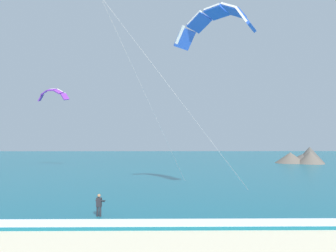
{
  "coord_description": "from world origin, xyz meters",
  "views": [
    {
      "loc": [
        3.29,
        -5.52,
        5.39
      ],
      "look_at": [
        3.6,
        18.44,
        6.28
      ],
      "focal_mm": 36.14,
      "sensor_mm": 36.0,
      "label": 1
    }
  ],
  "objects_px": {
    "surfboard": "(99,219)",
    "kite_distant": "(52,93)",
    "kite_primary": "(214,21)",
    "kitesurfer": "(99,205)"
  },
  "relations": [
    {
      "from": "kitesurfer",
      "to": "kite_distant",
      "type": "distance_m",
      "value": 40.82
    },
    {
      "from": "kitesurfer",
      "to": "kite_primary",
      "type": "bearing_deg",
      "value": 41.56
    },
    {
      "from": "surfboard",
      "to": "kite_distant",
      "type": "distance_m",
      "value": 41.12
    },
    {
      "from": "surfboard",
      "to": "kite_primary",
      "type": "bearing_deg",
      "value": 41.61
    },
    {
      "from": "kite_primary",
      "to": "kite_distant",
      "type": "relative_size",
      "value": 2.8
    },
    {
      "from": "surfboard",
      "to": "kite_primary",
      "type": "height_order",
      "value": "kite_primary"
    },
    {
      "from": "kite_primary",
      "to": "kite_distant",
      "type": "height_order",
      "value": "kite_primary"
    },
    {
      "from": "surfboard",
      "to": "kite_primary",
      "type": "distance_m",
      "value": 20.17
    },
    {
      "from": "surfboard",
      "to": "kite_distant",
      "type": "relative_size",
      "value": 0.25
    },
    {
      "from": "kite_distant",
      "to": "kite_primary",
      "type": "bearing_deg",
      "value": -49.26
    }
  ]
}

